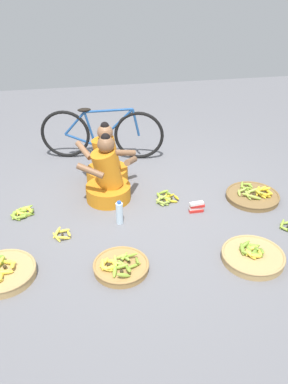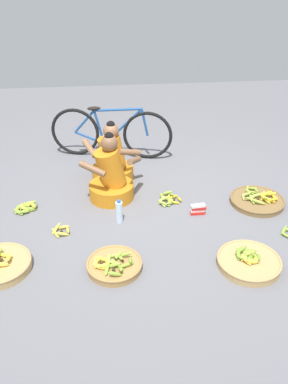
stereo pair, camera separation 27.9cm
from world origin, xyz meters
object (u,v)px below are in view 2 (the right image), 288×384
object	(u,v)px
bicycle_leaning	(111,133)
loose_bananas_back_left	(26,208)
banana_basket_mid_left	(257,200)
loose_bananas_near_vendor	(61,230)
loose_bananas_back_right	(168,199)
vendor_woman_behind	(112,162)
packet_carton_stack	(198,209)
vendor_woman_front	(111,178)
banana_basket_front_right	(114,265)
banana_basket_mid_right	(249,261)
water_bottle	(119,212)

from	to	relation	value
bicycle_leaning	loose_bananas_back_left	world-z (taller)	bicycle_leaning
banana_basket_mid_left	loose_bananas_near_vendor	bearing A→B (deg)	-171.48
banana_basket_mid_left	loose_bananas_back_right	bearing A→B (deg)	171.18
vendor_woman_behind	packet_carton_stack	world-z (taller)	vendor_woman_behind
loose_bananas_back_right	vendor_woman_front	bearing A→B (deg)	166.97
packet_carton_stack	loose_bananas_back_left	bearing A→B (deg)	171.42
banana_basket_front_right	vendor_woman_behind	bearing A→B (deg)	87.95
banana_basket_mid_left	packet_carton_stack	distance (m)	0.75
loose_bananas_back_right	banana_basket_mid_right	bearing A→B (deg)	-64.85
banana_basket_mid_right	banana_basket_mid_left	world-z (taller)	banana_basket_mid_right
vendor_woman_front	banana_basket_front_right	size ratio (longest dim) A/B	1.61
bicycle_leaning	banana_basket_mid_right	bearing A→B (deg)	-64.74
bicycle_leaning	banana_basket_mid_left	distance (m)	2.19
vendor_woman_front	vendor_woman_behind	xyz separation A→B (m)	(0.03, 0.43, -0.01)
vendor_woman_front	water_bottle	bearing A→B (deg)	-83.10
bicycle_leaning	loose_bananas_near_vendor	bearing A→B (deg)	-108.56
vendor_woman_front	loose_bananas_near_vendor	world-z (taller)	vendor_woman_front
banana_basket_mid_right	loose_bananas_near_vendor	xyz separation A→B (m)	(-1.76, 0.70, -0.02)
loose_bananas_back_right	water_bottle	xyz separation A→B (m)	(-0.59, -0.36, 0.10)
vendor_woman_behind	loose_bananas_near_vendor	distance (m)	1.24
vendor_woman_front	banana_basket_mid_right	distance (m)	1.82
water_bottle	loose_bananas_back_right	bearing A→B (deg)	31.32
loose_bananas_back_right	packet_carton_stack	xyz separation A→B (m)	(0.28, -0.30, 0.03)
bicycle_leaning	loose_bananas_back_left	distance (m)	1.67
bicycle_leaning	water_bottle	world-z (taller)	bicycle_leaning
vendor_woman_behind	packet_carton_stack	distance (m)	1.28
loose_bananas_back_right	packet_carton_stack	bearing A→B (deg)	-46.26
banana_basket_mid_right	loose_bananas_back_right	xyz separation A→B (m)	(-0.56, 1.19, -0.02)
banana_basket_front_right	packet_carton_stack	size ratio (longest dim) A/B	2.97
loose_bananas_near_vendor	banana_basket_mid_left	bearing A→B (deg)	8.52
banana_basket_front_right	water_bottle	size ratio (longest dim) A/B	1.90
loose_bananas_back_left	packet_carton_stack	world-z (taller)	packet_carton_stack
vendor_woman_front	loose_bananas_back_right	distance (m)	0.71
bicycle_leaning	vendor_woman_front	bearing A→B (deg)	-92.16
bicycle_leaning	packet_carton_stack	world-z (taller)	bicycle_leaning
loose_bananas_back_right	water_bottle	size ratio (longest dim) A/B	1.17
banana_basket_mid_right	loose_bananas_near_vendor	distance (m)	1.90
banana_basket_mid_right	loose_bananas_near_vendor	bearing A→B (deg)	158.25
bicycle_leaning	water_bottle	xyz separation A→B (m)	(0.02, -1.64, -0.23)
vendor_woman_front	loose_bananas_back_right	bearing A→B (deg)	-13.03
vendor_woman_front	vendor_woman_behind	distance (m)	0.44
vendor_woman_behind	banana_basket_mid_left	bearing A→B (deg)	-24.40
banana_basket_front_right	banana_basket_mid_right	bearing A→B (deg)	-4.18
banana_basket_front_right	loose_bananas_back_right	world-z (taller)	banana_basket_front_right
loose_bananas_back_left	vendor_woman_behind	bearing A→B (deg)	30.66
banana_basket_mid_right	vendor_woman_front	bearing A→B (deg)	132.01
banana_basket_front_right	banana_basket_mid_left	bearing A→B (deg)	29.12
vendor_woman_behind	banana_basket_mid_right	bearing A→B (deg)	-56.44
banana_basket_mid_left	loose_bananas_back_right	world-z (taller)	banana_basket_mid_left
loose_bananas_near_vendor	loose_bananas_back_left	world-z (taller)	same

